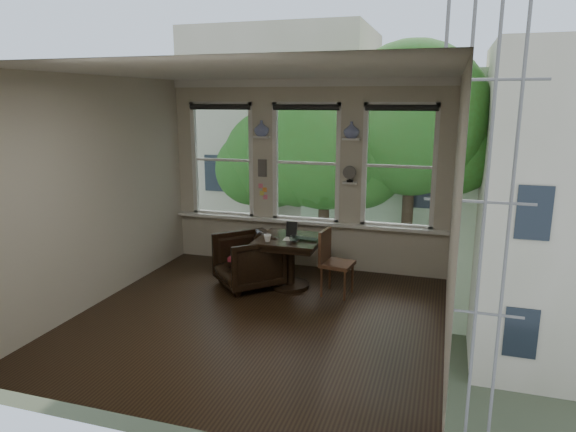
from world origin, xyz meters
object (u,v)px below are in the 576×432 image
(armchair_left, at_px, (248,261))
(side_chair_right, at_px, (337,263))
(table, at_px, (290,263))
(laptop, at_px, (304,240))
(mug, at_px, (268,238))

(armchair_left, height_order, side_chair_right, side_chair_right)
(table, xyz_separation_m, laptop, (0.23, -0.10, 0.39))
(armchair_left, distance_m, side_chair_right, 1.32)
(armchair_left, bearing_deg, table, 58.02)
(armchair_left, height_order, mug, mug)
(table, height_order, mug, mug)
(side_chair_right, bearing_deg, mug, 108.99)
(side_chair_right, relative_size, laptop, 2.55)
(table, bearing_deg, side_chair_right, -6.42)
(side_chair_right, xyz_separation_m, laptop, (-0.48, -0.02, 0.30))
(laptop, distance_m, mug, 0.51)
(table, distance_m, armchair_left, 0.61)
(armchair_left, bearing_deg, side_chair_right, 47.53)
(armchair_left, bearing_deg, laptop, 47.78)
(side_chair_right, bearing_deg, table, 90.80)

